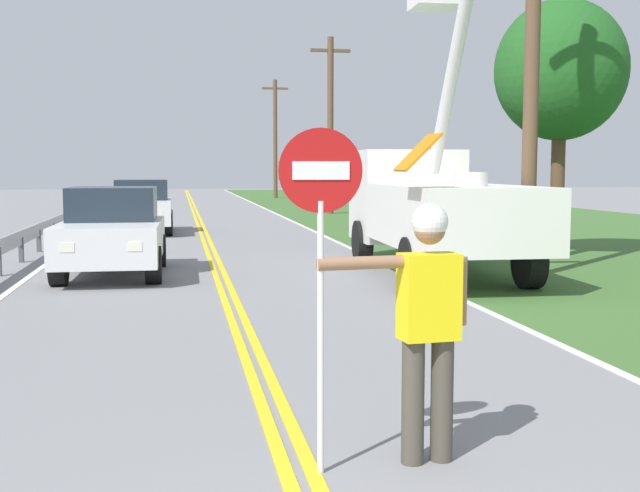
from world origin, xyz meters
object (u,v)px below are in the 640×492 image
Objects in this scene: utility_pole_mid at (330,122)px; roadside_tree_verge at (561,71)px; flagger_worker at (427,316)px; oncoming_sedan_second at (142,207)px; utility_pole_far at (275,137)px; utility_pole_near at (532,47)px; utility_bucket_truck at (431,200)px; oncoming_sedan_nearest at (113,232)px; stop_sign_paddle at (321,223)px.

utility_pole_mid is 18.66m from roadside_tree_verge.
flagger_worker reaches higher than oncoming_sedan_second.
utility_pole_far is at bearing 92.92° from roadside_tree_verge.
utility_pole_near is at bearing -123.85° from roadside_tree_verge.
flagger_worker is at bearing -118.36° from utility_pole_near.
utility_pole_near is 1.39× the size of roadside_tree_verge.
oncoming_sedan_second is at bearing 138.07° from roadside_tree_verge.
utility_pole_near reaches higher than utility_bucket_truck.
utility_pole_near reaches higher than flagger_worker.
roadside_tree_verge reaches higher than oncoming_sedan_second.
utility_pole_near reaches higher than oncoming_sedan_second.
oncoming_sedan_second is 0.52× the size of utility_pole_mid.
utility_pole_far is at bearing 78.72° from oncoming_sedan_nearest.
stop_sign_paddle is 0.57× the size of oncoming_sedan_second.
roadside_tree_verge is at bearing -41.93° from oncoming_sedan_second.
utility_pole_near is (5.52, 8.88, 2.58)m from stop_sign_paddle.
utility_pole_mid is (1.86, 20.56, 2.71)m from utility_bucket_truck.
roadside_tree_verge is (7.74, 12.19, 2.56)m from stop_sign_paddle.
roadside_tree_verge is (1.96, -38.43, 0.02)m from utility_pole_far.
stop_sign_paddle is 51.01m from utility_pole_far.
flagger_worker is 1.02m from stop_sign_paddle.
utility_pole_near is at bearing -13.31° from oncoming_sedan_nearest.
utility_bucket_truck reaches higher than oncoming_sedan_nearest.
utility_pole_near reaches higher than utility_pole_far.
utility_pole_near reaches higher than stop_sign_paddle.
oncoming_sedan_nearest is 0.51× the size of utility_pole_far.
oncoming_sedan_nearest is at bearing -101.28° from utility_pole_far.
flagger_worker is 0.78× the size of stop_sign_paddle.
utility_bucket_truck is 40.54m from utility_pole_far.
stop_sign_paddle is 10.98m from utility_bucket_truck.
utility_pole_near reaches higher than utility_pole_mid.
utility_bucket_truck is 5.06m from roadside_tree_verge.
utility_pole_far is (0.26, 41.73, -0.03)m from utility_pole_near.
utility_pole_mid is at bearing -89.64° from utility_pole_far.
stop_sign_paddle reaches higher than flagger_worker.
utility_bucket_truck is (4.04, 10.21, -0.28)m from stop_sign_paddle.
utility_pole_near is 1.04× the size of utility_pole_mid.
stop_sign_paddle is 0.56× the size of oncoming_sedan_nearest.
oncoming_sedan_nearest is 0.50× the size of utility_pole_near.
oncoming_sedan_second is at bearing -129.25° from utility_pole_mid.
utility_pole_far is at bearing 83.49° from stop_sign_paddle.
utility_bucket_truck is 0.84× the size of utility_pole_far.
roadside_tree_verge is (9.92, 1.48, 3.44)m from oncoming_sedan_nearest.
utility_bucket_truck is 12.42m from oncoming_sedan_second.
utility_pole_near is (7.59, -12.12, 3.45)m from oncoming_sedan_second.
utility_bucket_truck reaches higher than oncoming_sedan_second.
stop_sign_paddle is 14.66m from roadside_tree_verge.
utility_pole_near reaches higher than oncoming_sedan_nearest.
utility_bucket_truck is 1.66× the size of oncoming_sedan_nearest.
oncoming_sedan_nearest is 0.52× the size of utility_pole_mid.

